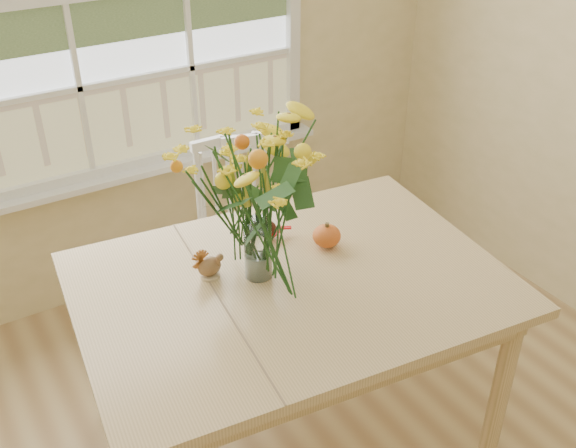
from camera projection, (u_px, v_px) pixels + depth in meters
wall_back at (69, 42)px, 2.95m from camera, size 4.00×0.02×2.70m
window at (65, 2)px, 2.83m from camera, size 2.42×0.12×1.74m
dining_table at (291, 300)px, 2.43m from camera, size 1.60×1.22×0.80m
windsor_chair at (247, 231)px, 3.16m from camera, size 0.55×0.54×0.95m
flower_vase at (257, 194)px, 2.23m from camera, size 0.46×0.46×0.55m
pumpkin at (327, 237)px, 2.54m from camera, size 0.11×0.11×0.08m
turkey_figurine at (209, 266)px, 2.38m from camera, size 0.09×0.07×0.11m
dark_gourd at (267, 229)px, 2.61m from camera, size 0.13×0.07×0.07m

